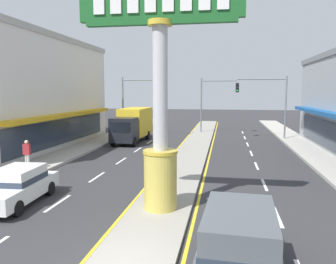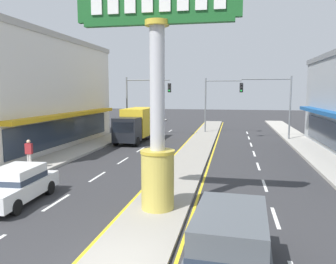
{
  "view_description": "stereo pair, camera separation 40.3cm",
  "coord_description": "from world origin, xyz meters",
  "px_view_note": "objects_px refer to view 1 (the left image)",
  "views": [
    {
      "loc": [
        2.44,
        -7.88,
        4.74
      ],
      "look_at": [
        -0.51,
        9.29,
        2.6
      ],
      "focal_mm": 35.54,
      "sensor_mm": 36.0,
      "label": 1
    },
    {
      "loc": [
        2.84,
        -7.81,
        4.74
      ],
      "look_at": [
        -0.51,
        9.29,
        2.6
      ],
      "focal_mm": 35.54,
      "sensor_mm": 36.0,
      "label": 2
    }
  ],
  "objects_px": {
    "sedan_far_right_lane": "(17,185)",
    "traffic_light_median_far": "(215,96)",
    "district_sign": "(160,108)",
    "traffic_light_left_side": "(139,96)",
    "box_truck_near_right_lane": "(133,124)",
    "suv_near_left_lane": "(239,245)",
    "traffic_light_right_side": "(267,96)",
    "pedestrian_near_kerb": "(27,153)",
    "storefront_left": "(13,93)"
  },
  "relations": [
    {
      "from": "sedan_far_right_lane",
      "to": "traffic_light_median_far",
      "type": "bearing_deg",
      "value": 73.75
    },
    {
      "from": "district_sign",
      "to": "traffic_light_left_side",
      "type": "xyz_separation_m",
      "value": [
        -6.44,
        21.33,
        0.16
      ]
    },
    {
      "from": "district_sign",
      "to": "traffic_light_median_far",
      "type": "distance_m",
      "value": 25.41
    },
    {
      "from": "traffic_light_median_far",
      "to": "sedan_far_right_lane",
      "type": "relative_size",
      "value": 1.41
    },
    {
      "from": "box_truck_near_right_lane",
      "to": "suv_near_left_lane",
      "type": "relative_size",
      "value": 1.48
    },
    {
      "from": "traffic_light_left_side",
      "to": "suv_near_left_lane",
      "type": "bearing_deg",
      "value": -70.23
    },
    {
      "from": "traffic_light_median_far",
      "to": "suv_near_left_lane",
      "type": "height_order",
      "value": "traffic_light_median_far"
    },
    {
      "from": "traffic_light_left_side",
      "to": "traffic_light_right_side",
      "type": "relative_size",
      "value": 1.0
    },
    {
      "from": "traffic_light_right_side",
      "to": "sedan_far_right_lane",
      "type": "xyz_separation_m",
      "value": [
        -12.6,
        -21.11,
        -3.46
      ]
    },
    {
      "from": "sedan_far_right_lane",
      "to": "pedestrian_near_kerb",
      "type": "height_order",
      "value": "pedestrian_near_kerb"
    },
    {
      "from": "district_sign",
      "to": "storefront_left",
      "type": "bearing_deg",
      "value": 139.52
    },
    {
      "from": "traffic_light_right_side",
      "to": "sedan_far_right_lane",
      "type": "height_order",
      "value": "traffic_light_right_side"
    },
    {
      "from": "suv_near_left_lane",
      "to": "traffic_light_left_side",
      "type": "bearing_deg",
      "value": 109.77
    },
    {
      "from": "district_sign",
      "to": "pedestrian_near_kerb",
      "type": "distance_m",
      "value": 10.67
    },
    {
      "from": "traffic_light_left_side",
      "to": "traffic_light_median_far",
      "type": "height_order",
      "value": "same"
    },
    {
      "from": "box_truck_near_right_lane",
      "to": "storefront_left",
      "type": "bearing_deg",
      "value": -151.51
    },
    {
      "from": "storefront_left",
      "to": "suv_near_left_lane",
      "type": "height_order",
      "value": "storefront_left"
    },
    {
      "from": "suv_near_left_lane",
      "to": "storefront_left",
      "type": "bearing_deg",
      "value": 135.89
    },
    {
      "from": "district_sign",
      "to": "sedan_far_right_lane",
      "type": "bearing_deg",
      "value": -179.26
    },
    {
      "from": "district_sign",
      "to": "suv_near_left_lane",
      "type": "xyz_separation_m",
      "value": [
        2.85,
        -4.51,
        -3.11
      ]
    },
    {
      "from": "sedan_far_right_lane",
      "to": "storefront_left",
      "type": "bearing_deg",
      "value": 124.57
    },
    {
      "from": "district_sign",
      "to": "pedestrian_near_kerb",
      "type": "xyz_separation_m",
      "value": [
        -8.94,
        5.02,
        -2.93
      ]
    },
    {
      "from": "storefront_left",
      "to": "box_truck_near_right_lane",
      "type": "bearing_deg",
      "value": 28.49
    },
    {
      "from": "traffic_light_right_side",
      "to": "district_sign",
      "type": "bearing_deg",
      "value": -107.02
    },
    {
      "from": "traffic_light_median_far",
      "to": "pedestrian_near_kerb",
      "type": "height_order",
      "value": "traffic_light_median_far"
    },
    {
      "from": "district_sign",
      "to": "traffic_light_median_far",
      "type": "height_order",
      "value": "district_sign"
    },
    {
      "from": "storefront_left",
      "to": "pedestrian_near_kerb",
      "type": "height_order",
      "value": "storefront_left"
    },
    {
      "from": "traffic_light_left_side",
      "to": "traffic_light_median_far",
      "type": "xyz_separation_m",
      "value": [
        7.7,
        4.05,
        -0.05
      ]
    },
    {
      "from": "storefront_left",
      "to": "pedestrian_near_kerb",
      "type": "distance_m",
      "value": 10.55
    },
    {
      "from": "district_sign",
      "to": "traffic_light_left_side",
      "type": "relative_size",
      "value": 1.37
    },
    {
      "from": "traffic_light_median_far",
      "to": "sedan_far_right_lane",
      "type": "bearing_deg",
      "value": -106.25
    },
    {
      "from": "district_sign",
      "to": "box_truck_near_right_lane",
      "type": "relative_size",
      "value": 1.22
    },
    {
      "from": "storefront_left",
      "to": "traffic_light_left_side",
      "type": "distance_m",
      "value": 12.1
    },
    {
      "from": "storefront_left",
      "to": "sedan_far_right_lane",
      "type": "xyz_separation_m",
      "value": [
        8.92,
        -12.95,
        -3.84
      ]
    },
    {
      "from": "traffic_light_median_far",
      "to": "box_truck_near_right_lane",
      "type": "bearing_deg",
      "value": -133.96
    },
    {
      "from": "box_truck_near_right_lane",
      "to": "pedestrian_near_kerb",
      "type": "height_order",
      "value": "box_truck_near_right_lane"
    },
    {
      "from": "traffic_light_left_side",
      "to": "box_truck_near_right_lane",
      "type": "height_order",
      "value": "traffic_light_left_side"
    },
    {
      "from": "traffic_light_left_side",
      "to": "district_sign",
      "type": "bearing_deg",
      "value": -73.2
    },
    {
      "from": "traffic_light_median_far",
      "to": "district_sign",
      "type": "bearing_deg",
      "value": -92.85
    },
    {
      "from": "district_sign",
      "to": "sedan_far_right_lane",
      "type": "relative_size",
      "value": 1.94
    },
    {
      "from": "storefront_left",
      "to": "box_truck_near_right_lane",
      "type": "distance_m",
      "value": 10.62
    },
    {
      "from": "traffic_light_median_far",
      "to": "pedestrian_near_kerb",
      "type": "distance_m",
      "value": 22.98
    },
    {
      "from": "sedan_far_right_lane",
      "to": "pedestrian_near_kerb",
      "type": "relative_size",
      "value": 2.54
    },
    {
      "from": "suv_near_left_lane",
      "to": "sedan_far_right_lane",
      "type": "bearing_deg",
      "value": 153.8
    },
    {
      "from": "box_truck_near_right_lane",
      "to": "sedan_far_right_lane",
      "type": "distance_m",
      "value": 17.84
    },
    {
      "from": "box_truck_near_right_lane",
      "to": "pedestrian_near_kerb",
      "type": "relative_size",
      "value": 4.03
    },
    {
      "from": "traffic_light_left_side",
      "to": "box_truck_near_right_lane",
      "type": "distance_m",
      "value": 4.42
    },
    {
      "from": "district_sign",
      "to": "pedestrian_near_kerb",
      "type": "height_order",
      "value": "district_sign"
    },
    {
      "from": "traffic_light_right_side",
      "to": "suv_near_left_lane",
      "type": "distance_m",
      "value": 26.0
    },
    {
      "from": "traffic_light_right_side",
      "to": "pedestrian_near_kerb",
      "type": "relative_size",
      "value": 3.59
    }
  ]
}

